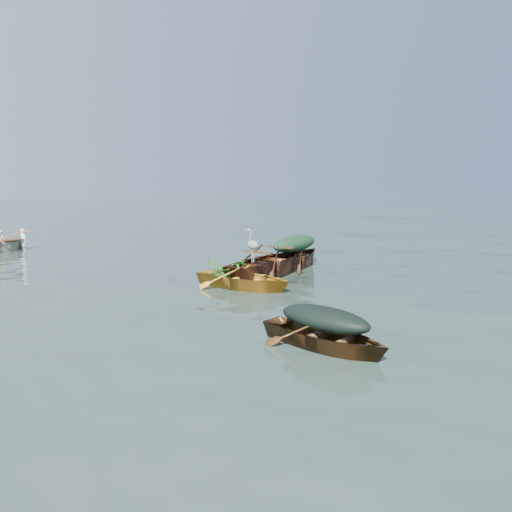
# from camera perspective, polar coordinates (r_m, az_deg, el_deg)

# --- Properties ---
(ground) EXTENTS (140.00, 140.00, 0.00)m
(ground) POSITION_cam_1_polar(r_m,az_deg,el_deg) (13.77, 2.86, -3.00)
(ground) COLOR #2D3F36
(ground) RESTS_ON ground
(yellow_dinghy) EXTENTS (2.53, 3.64, 0.91)m
(yellow_dinghy) POSITION_cam_1_polar(r_m,az_deg,el_deg) (12.98, -1.44, -3.70)
(yellow_dinghy) COLOR gold
(yellow_dinghy) RESTS_ON ground
(dark_covered_boat) EXTENTS (1.60, 3.25, 0.74)m
(dark_covered_boat) POSITION_cam_1_polar(r_m,az_deg,el_deg) (8.53, 7.75, -10.38)
(dark_covered_boat) COLOR #4E2F12
(dark_covered_boat) RESTS_ON ground
(green_tarp_boat) EXTENTS (4.80, 2.97, 1.08)m
(green_tarp_boat) POSITION_cam_1_polar(r_m,az_deg,el_deg) (16.05, 4.43, -1.35)
(green_tarp_boat) COLOR #502A12
(green_tarp_boat) RESTS_ON ground
(open_wooden_boat) EXTENTS (5.42, 3.22, 1.26)m
(open_wooden_boat) POSITION_cam_1_polar(r_m,az_deg,el_deg) (14.59, 1.53, -2.33)
(open_wooden_boat) COLOR #602918
(open_wooden_boat) RESTS_ON ground
(dark_tarp_cover) EXTENTS (0.88, 1.79, 0.40)m
(dark_tarp_cover) POSITION_cam_1_polar(r_m,az_deg,el_deg) (8.36, 7.83, -6.68)
(dark_tarp_cover) COLOR black
(dark_tarp_cover) RESTS_ON dark_covered_boat
(green_tarp_cover) EXTENTS (2.64, 1.64, 0.52)m
(green_tarp_cover) POSITION_cam_1_polar(r_m,az_deg,el_deg) (15.93, 4.46, 1.49)
(green_tarp_cover) COLOR #183B20
(green_tarp_cover) RESTS_ON green_tarp_boat
(thwart_benches) EXTENTS (2.76, 1.76, 0.04)m
(thwart_benches) POSITION_cam_1_polar(r_m,az_deg,el_deg) (14.49, 1.54, 0.19)
(thwart_benches) COLOR #442510
(thwart_benches) RESTS_ON open_wooden_boat
(heron) EXTENTS (0.40, 0.47, 0.92)m
(heron) POSITION_cam_1_polar(r_m,az_deg,el_deg) (13.31, -0.36, 0.61)
(heron) COLOR gray
(heron) RESTS_ON yellow_dinghy
(dinghy_weeds) EXTENTS (0.97, 1.09, 0.60)m
(dinghy_weeds) POSITION_cam_1_polar(r_m,az_deg,el_deg) (13.16, -3.41, -0.19)
(dinghy_weeds) COLOR #2A761E
(dinghy_weeds) RESTS_ON yellow_dinghy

